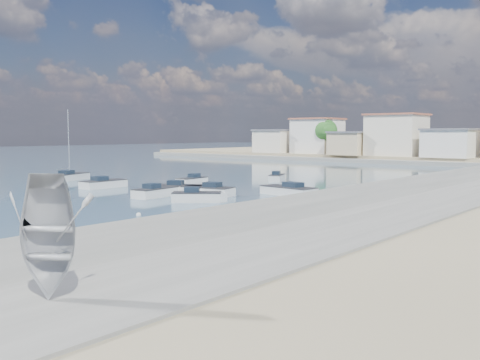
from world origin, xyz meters
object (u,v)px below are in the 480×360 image
at_px(motorboat_b, 200,197).
at_px(motorboat_e, 106,184).
at_px(motorboat_a, 157,193).
at_px(motorboat_d, 206,191).
at_px(motorboat_h, 183,190).
at_px(motorboat_g, 191,182).
at_px(motorboat_f, 277,178).
at_px(overturned_dinghy, 49,287).
at_px(sailboat, 71,177).
at_px(motorboat_c, 286,191).

xyz_separation_m(motorboat_b, motorboat_e, (-16.16, 2.11, 0.00)).
relative_size(motorboat_a, motorboat_e, 0.93).
bearing_deg(motorboat_d, motorboat_h, -174.63).
bearing_deg(motorboat_g, motorboat_f, 66.25).
bearing_deg(overturned_dinghy, motorboat_b, 94.90).
distance_m(motorboat_d, sailboat, 24.32).
bearing_deg(motorboat_h, motorboat_f, 92.95).
height_order(motorboat_b, overturned_dinghy, overturned_dinghy).
bearing_deg(motorboat_h, motorboat_g, 130.10).
relative_size(motorboat_c, sailboat, 0.70).
relative_size(motorboat_b, motorboat_e, 0.76).
bearing_deg(sailboat, motorboat_b, -10.31).
xyz_separation_m(motorboat_a, motorboat_b, (5.65, -0.19, -0.00)).
bearing_deg(motorboat_g, motorboat_a, -60.80).
distance_m(motorboat_g, sailboat, 16.90).
relative_size(motorboat_f, motorboat_g, 0.84).
relative_size(motorboat_c, motorboat_h, 1.22).
bearing_deg(motorboat_g, overturned_dinghy, -48.95).
relative_size(motorboat_d, sailboat, 0.63).
bearing_deg(motorboat_c, motorboat_e, -160.25).
bearing_deg(motorboat_g, motorboat_c, -4.55).
bearing_deg(sailboat, motorboat_a, -12.44).
distance_m(motorboat_e, motorboat_h, 10.53).
bearing_deg(motorboat_h, motorboat_d, 5.37).
bearing_deg(motorboat_e, motorboat_c, 19.75).
distance_m(motorboat_a, motorboat_h, 3.40).
bearing_deg(motorboat_g, motorboat_h, -49.90).
relative_size(motorboat_h, overturned_dinghy, 1.65).
relative_size(motorboat_f, sailboat, 0.44).
distance_m(motorboat_c, sailboat, 30.31).
bearing_deg(sailboat, motorboat_e, -14.37).
distance_m(motorboat_f, motorboat_h, 16.79).
distance_m(motorboat_b, motorboat_h, 6.77).
bearing_deg(motorboat_h, motorboat_a, -88.60).
relative_size(motorboat_c, motorboat_f, 1.61).
bearing_deg(motorboat_g, motorboat_e, -122.35).
bearing_deg(overturned_dinghy, motorboat_f, 87.04).
xyz_separation_m(motorboat_f, overturned_dinghy, (26.61, -46.12, 1.72)).
xyz_separation_m(motorboat_c, overturned_dinghy, (17.22, -34.68, 1.72)).
bearing_deg(motorboat_f, motorboat_e, -117.65).
distance_m(motorboat_b, motorboat_f, 21.41).
relative_size(motorboat_e, motorboat_h, 1.08).
xyz_separation_m(motorboat_a, motorboat_g, (-5.50, 9.83, 0.00)).
height_order(motorboat_c, motorboat_f, same).
height_order(motorboat_e, motorboat_f, same).
distance_m(motorboat_d, motorboat_f, 16.90).
bearing_deg(overturned_dinghy, motorboat_c, 83.47).
bearing_deg(motorboat_d, motorboat_f, 102.41).
relative_size(motorboat_c, motorboat_g, 1.36).
xyz_separation_m(motorboat_g, sailboat, (-16.12, -5.07, 0.04)).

